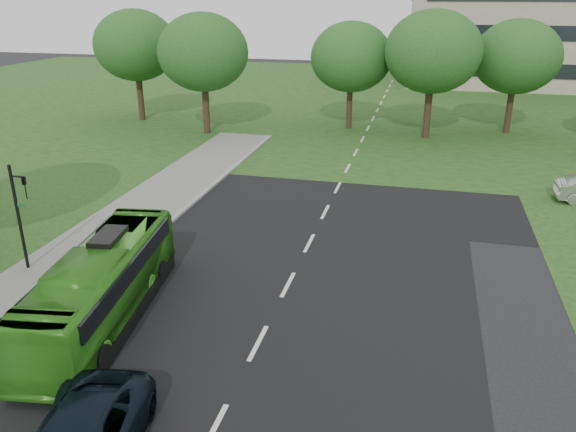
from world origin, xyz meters
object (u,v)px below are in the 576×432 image
(tree_park_c, at_px, (433,52))
(tree_park_b, at_px, (351,57))
(tree_park_d, at_px, (517,57))
(traffic_light, at_px, (20,211))
(tree_park_a, at_px, (203,52))
(tree_park_f, at_px, (136,45))
(bus, at_px, (102,285))

(tree_park_c, bearing_deg, tree_park_b, 164.37)
(tree_park_d, bearing_deg, traffic_light, -125.15)
(tree_park_b, bearing_deg, tree_park_a, -157.73)
(tree_park_c, relative_size, tree_park_d, 1.08)
(tree_park_b, height_order, tree_park_d, tree_park_d)
(tree_park_c, bearing_deg, tree_park_a, -171.14)
(tree_park_c, xyz_separation_m, tree_park_f, (-24.67, 0.81, -0.08))
(tree_park_b, xyz_separation_m, bus, (-3.90, -31.46, -4.45))
(tree_park_d, height_order, bus, tree_park_d)
(tree_park_b, distance_m, tree_park_d, 12.68)
(tree_park_c, xyz_separation_m, bus, (-10.20, -29.70, -5.15))
(tree_park_d, distance_m, tree_park_f, 31.06)
(tree_park_a, height_order, bus, tree_park_a)
(tree_park_b, distance_m, tree_park_f, 18.40)
(tree_park_f, height_order, traffic_light, tree_park_f)
(tree_park_f, relative_size, traffic_light, 2.10)
(tree_park_a, xyz_separation_m, traffic_light, (2.07, -24.52, -3.66))
(tree_park_a, height_order, traffic_light, tree_park_a)
(bus, xyz_separation_m, traffic_light, (-4.86, 2.51, 1.31))
(tree_park_b, relative_size, traffic_light, 1.92)
(tree_park_f, bearing_deg, tree_park_c, -1.89)
(tree_park_d, distance_m, bus, 37.05)
(tree_park_c, height_order, tree_park_f, tree_park_c)
(tree_park_d, relative_size, bus, 0.94)
(tree_park_a, height_order, tree_park_c, tree_park_c)
(tree_park_a, xyz_separation_m, tree_park_d, (23.43, 5.82, -0.34))
(bus, bearing_deg, traffic_light, 144.45)
(tree_park_c, distance_m, bus, 31.82)
(tree_park_a, bearing_deg, tree_park_c, 8.86)
(tree_park_c, distance_m, traffic_light, 31.32)
(tree_park_c, height_order, traffic_light, tree_park_c)
(bus, bearing_deg, tree_park_a, 96.15)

